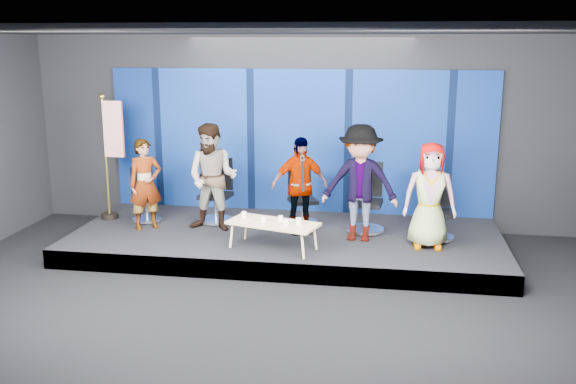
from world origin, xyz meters
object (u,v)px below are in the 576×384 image
(panelist_a, at_px, (145,184))
(panelist_d, at_px, (360,183))
(chair_a, at_px, (146,203))
(mug_a, at_px, (244,215))
(chair_b, at_px, (217,201))
(mug_e, at_px, (299,221))
(chair_e, at_px, (437,218))
(coffee_table, at_px, (273,224))
(panelist_e, at_px, (430,196))
(mug_b, at_px, (263,219))
(chair_d, at_px, (366,209))
(mug_c, at_px, (281,219))
(panelist_c, at_px, (299,185))
(flag_stand, at_px, (111,154))
(panelist_b, at_px, (213,178))
(mug_d, at_px, (286,223))
(chair_c, at_px, (302,206))

(panelist_a, height_order, panelist_d, panelist_d)
(chair_a, distance_m, mug_a, 2.26)
(chair_b, bearing_deg, chair_a, -167.89)
(panelist_a, height_order, mug_e, panelist_a)
(panelist_a, xyz_separation_m, mug_e, (2.70, -0.81, -0.29))
(chair_e, height_order, coffee_table, chair_e)
(panelist_e, bearing_deg, mug_b, -171.04)
(coffee_table, relative_size, mug_a, 15.60)
(coffee_table, bearing_deg, chair_e, 20.56)
(chair_d, relative_size, panelist_e, 0.70)
(panelist_e, xyz_separation_m, mug_b, (-2.47, -0.49, -0.35))
(chair_d, bearing_deg, mug_c, -133.02)
(panelist_a, relative_size, mug_e, 15.30)
(panelist_c, relative_size, panelist_e, 0.98)
(mug_c, relative_size, flag_stand, 0.04)
(chair_d, height_order, panelist_d, panelist_d)
(panelist_a, height_order, panelist_e, panelist_e)
(chair_b, height_order, chair_d, chair_d)
(panelist_b, bearing_deg, mug_b, -34.10)
(mug_c, bearing_deg, panelist_e, 10.56)
(chair_b, xyz_separation_m, mug_e, (1.64, -1.40, 0.11))
(mug_a, distance_m, flag_stand, 2.87)
(panelist_e, bearing_deg, mug_d, -165.84)
(chair_a, height_order, chair_e, chair_e)
(chair_a, distance_m, panelist_a, 0.67)
(mug_c, bearing_deg, mug_a, 168.08)
(chair_b, height_order, panelist_c, panelist_c)
(chair_a, distance_m, mug_b, 2.66)
(chair_b, distance_m, mug_c, 1.86)
(chair_a, height_order, panelist_c, panelist_c)
(chair_c, height_order, mug_a, chair_c)
(panelist_e, xyz_separation_m, coffee_table, (-2.33, -0.47, -0.42))
(mug_b, relative_size, mug_e, 0.87)
(panelist_e, height_order, mug_a, panelist_e)
(panelist_d, bearing_deg, flag_stand, 178.20)
(panelist_c, relative_size, flag_stand, 0.72)
(mug_d, bearing_deg, panelist_c, 87.40)
(panelist_d, bearing_deg, chair_a, 177.08)
(chair_e, relative_size, mug_d, 11.19)
(chair_c, xyz_separation_m, mug_d, (-0.03, -1.56, 0.14))
(chair_a, xyz_separation_m, panelist_e, (4.82, -0.73, 0.50))
(panelist_a, relative_size, panelist_d, 0.82)
(chair_d, distance_m, panelist_e, 1.28)
(panelist_d, height_order, flag_stand, flag_stand)
(chair_c, relative_size, chair_d, 0.86)
(panelist_d, relative_size, chair_e, 1.84)
(panelist_d, distance_m, chair_e, 1.39)
(panelist_e, xyz_separation_m, flag_stand, (-5.40, 0.73, 0.36))
(panelist_c, height_order, panelist_e, panelist_e)
(panelist_e, xyz_separation_m, mug_a, (-2.82, -0.29, -0.34))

